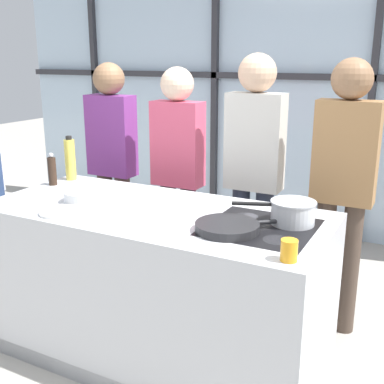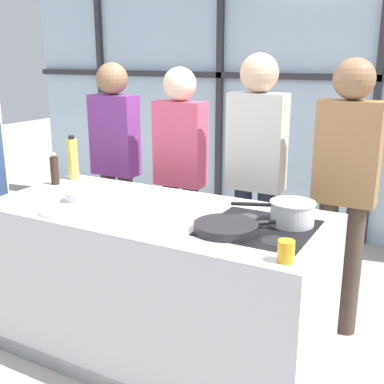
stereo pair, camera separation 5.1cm
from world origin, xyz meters
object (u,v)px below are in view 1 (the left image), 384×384
at_px(frying_pan, 229,227).
at_px(white_plate, 62,212).
at_px(oil_bottle, 70,159).
at_px(spectator_center_left, 178,165).
at_px(juice_glass_near, 289,250).
at_px(mixing_bowl, 84,196).
at_px(spectator_far_right, 344,178).
at_px(spectator_center_right, 254,165).
at_px(saucepan, 292,212).
at_px(spectator_far_left, 112,156).
at_px(pepper_grinder, 52,170).

bearing_deg(frying_pan, white_plate, -170.16).
xyz_separation_m(white_plate, oil_bottle, (-0.45, 0.59, 0.14)).
relative_size(spectator_center_left, oil_bottle, 5.50).
bearing_deg(juice_glass_near, mixing_bowl, 168.07).
bearing_deg(spectator_far_right, spectator_center_right, -0.00).
xyz_separation_m(spectator_far_right, juice_glass_near, (-0.00, -1.12, -0.06)).
height_order(saucepan, white_plate, saucepan).
xyz_separation_m(spectator_center_left, oil_bottle, (-0.57, -0.48, 0.08)).
bearing_deg(oil_bottle, mixing_bowl, -41.73).
bearing_deg(white_plate, spectator_center_left, 83.42).
bearing_deg(white_plate, saucepan, 19.24).
distance_m(spectator_far_right, frying_pan, 0.98).
distance_m(saucepan, mixing_bowl, 1.20).
bearing_deg(oil_bottle, spectator_far_right, 15.46).
bearing_deg(white_plate, spectator_far_left, 112.91).
bearing_deg(spectator_center_left, saucepan, 147.03).
bearing_deg(frying_pan, pepper_grinder, 168.89).
bearing_deg(oil_bottle, pepper_grinder, -93.43).
relative_size(spectator_far_left, juice_glass_near, 18.27).
height_order(spectator_far_left, spectator_center_left, spectator_far_left).
height_order(white_plate, pepper_grinder, pepper_grinder).
height_order(spectator_center_left, white_plate, spectator_center_left).
bearing_deg(saucepan, spectator_far_left, 157.41).
xyz_separation_m(spectator_far_right, saucepan, (-0.12, -0.67, -0.04)).
relative_size(frying_pan, pepper_grinder, 2.22).
xyz_separation_m(spectator_center_right, spectator_far_right, (0.57, -0.00, -0.02)).
height_order(white_plate, juice_glass_near, juice_glass_near).
bearing_deg(frying_pan, oil_bottle, 162.22).
distance_m(spectator_far_left, spectator_center_right, 1.15).
height_order(saucepan, pepper_grinder, pepper_grinder).
bearing_deg(white_plate, oil_bottle, 127.04).
bearing_deg(oil_bottle, frying_pan, -17.78).
bearing_deg(spectator_center_left, pepper_grinder, 47.89).
relative_size(spectator_far_left, oil_bottle, 5.59).
distance_m(oil_bottle, juice_glass_near, 1.84).
relative_size(white_plate, pepper_grinder, 1.12).
bearing_deg(oil_bottle, spectator_far_left, 90.50).
relative_size(spectator_center_right, frying_pan, 3.67).
bearing_deg(spectator_center_right, mixing_bowl, 49.21).
bearing_deg(spectator_far_left, saucepan, 157.41).
xyz_separation_m(spectator_center_right, white_plate, (-0.70, -1.07, -0.12)).
bearing_deg(spectator_center_left, spectator_center_right, -180.00).
distance_m(spectator_center_left, white_plate, 1.08).
xyz_separation_m(mixing_bowl, oil_bottle, (-0.42, 0.37, 0.11)).
relative_size(saucepan, mixing_bowl, 1.80).
distance_m(spectator_far_right, oil_bottle, 1.79).
distance_m(oil_bottle, pepper_grinder, 0.17).
xyz_separation_m(spectator_center_left, saucepan, (1.03, -0.67, -0.00)).
xyz_separation_m(saucepan, white_plate, (-1.15, -0.40, -0.06)).
bearing_deg(spectator_far_left, pepper_grinder, 89.48).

